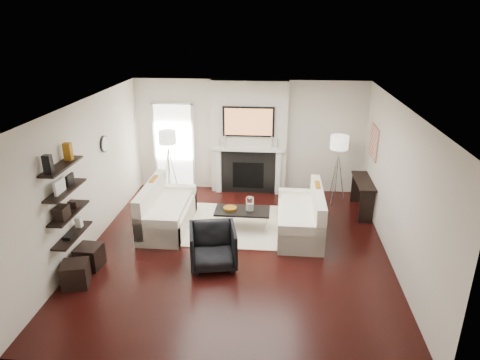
# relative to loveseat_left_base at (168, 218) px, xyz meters

# --- Properties ---
(room_envelope) EXTENTS (6.00, 6.00, 6.00)m
(room_envelope) POSITION_rel_loveseat_left_base_xyz_m (1.49, -0.76, 1.14)
(room_envelope) COLOR black
(room_envelope) RESTS_ON ground
(chimney_breast) EXTENTS (1.80, 0.25, 2.70)m
(chimney_breast) POSITION_rel_loveseat_left_base_xyz_m (1.49, 2.12, 1.14)
(chimney_breast) COLOR silver
(chimney_breast) RESTS_ON floor
(fireplace_surround) EXTENTS (1.30, 0.02, 1.04)m
(fireplace_surround) POSITION_rel_loveseat_left_base_xyz_m (1.49, 1.98, 0.31)
(fireplace_surround) COLOR black
(fireplace_surround) RESTS_ON floor
(firebox) EXTENTS (0.75, 0.02, 0.65)m
(firebox) POSITION_rel_loveseat_left_base_xyz_m (1.49, 1.98, 0.24)
(firebox) COLOR black
(firebox) RESTS_ON floor
(mantel_pilaster_l) EXTENTS (0.12, 0.08, 1.10)m
(mantel_pilaster_l) POSITION_rel_loveseat_left_base_xyz_m (0.77, 1.95, 0.34)
(mantel_pilaster_l) COLOR white
(mantel_pilaster_l) RESTS_ON floor
(mantel_pilaster_r) EXTENTS (0.12, 0.08, 1.10)m
(mantel_pilaster_r) POSITION_rel_loveseat_left_base_xyz_m (2.21, 1.95, 0.34)
(mantel_pilaster_r) COLOR white
(mantel_pilaster_r) RESTS_ON floor
(mantel_shelf) EXTENTS (1.70, 0.18, 0.07)m
(mantel_shelf) POSITION_rel_loveseat_left_base_xyz_m (1.49, 1.93, 0.91)
(mantel_shelf) COLOR white
(mantel_shelf) RESTS_ON chimney_breast
(tv_body) EXTENTS (1.20, 0.06, 0.70)m
(tv_body) POSITION_rel_loveseat_left_base_xyz_m (1.49, 1.96, 1.57)
(tv_body) COLOR black
(tv_body) RESTS_ON chimney_breast
(tv_screen) EXTENTS (1.10, 0.00, 0.62)m
(tv_screen) POSITION_rel_loveseat_left_base_xyz_m (1.49, 1.92, 1.57)
(tv_screen) COLOR #BF723F
(tv_screen) RESTS_ON tv_body
(candlestick_l_tall) EXTENTS (0.04, 0.04, 0.30)m
(candlestick_l_tall) POSITION_rel_loveseat_left_base_xyz_m (0.94, 1.94, 1.09)
(candlestick_l_tall) COLOR silver
(candlestick_l_tall) RESTS_ON mantel_shelf
(candlestick_l_short) EXTENTS (0.04, 0.04, 0.24)m
(candlestick_l_short) POSITION_rel_loveseat_left_base_xyz_m (0.81, 1.94, 1.06)
(candlestick_l_short) COLOR silver
(candlestick_l_short) RESTS_ON mantel_shelf
(candlestick_r_tall) EXTENTS (0.04, 0.04, 0.30)m
(candlestick_r_tall) POSITION_rel_loveseat_left_base_xyz_m (2.04, 1.94, 1.09)
(candlestick_r_tall) COLOR silver
(candlestick_r_tall) RESTS_ON mantel_shelf
(candlestick_r_short) EXTENTS (0.04, 0.04, 0.24)m
(candlestick_r_short) POSITION_rel_loveseat_left_base_xyz_m (2.17, 1.94, 1.06)
(candlestick_r_short) COLOR silver
(candlestick_r_short) RESTS_ON mantel_shelf
(hallway_panel) EXTENTS (0.90, 0.02, 2.10)m
(hallway_panel) POSITION_rel_loveseat_left_base_xyz_m (-0.36, 2.22, 0.84)
(hallway_panel) COLOR white
(hallway_panel) RESTS_ON floor
(door_trim_l) EXTENTS (0.06, 0.06, 2.16)m
(door_trim_l) POSITION_rel_loveseat_left_base_xyz_m (-0.84, 2.20, 0.84)
(door_trim_l) COLOR white
(door_trim_l) RESTS_ON floor
(door_trim_r) EXTENTS (0.06, 0.06, 2.16)m
(door_trim_r) POSITION_rel_loveseat_left_base_xyz_m (0.12, 2.20, 0.84)
(door_trim_r) COLOR white
(door_trim_r) RESTS_ON floor
(door_trim_top) EXTENTS (1.02, 0.06, 0.06)m
(door_trim_top) POSITION_rel_loveseat_left_base_xyz_m (-0.36, 2.20, 1.92)
(door_trim_top) COLOR white
(door_trim_top) RESTS_ON wall_back
(rug) EXTENTS (2.60, 2.00, 0.01)m
(rug) POSITION_rel_loveseat_left_base_xyz_m (1.62, 0.22, -0.20)
(rug) COLOR beige
(rug) RESTS_ON floor
(loveseat_left_base) EXTENTS (0.85, 1.80, 0.42)m
(loveseat_left_base) POSITION_rel_loveseat_left_base_xyz_m (0.00, 0.00, 0.00)
(loveseat_left_base) COLOR white
(loveseat_left_base) RESTS_ON floor
(loveseat_left_back) EXTENTS (0.18, 1.80, 0.80)m
(loveseat_left_back) POSITION_rel_loveseat_left_base_xyz_m (-0.33, 0.00, 0.32)
(loveseat_left_back) COLOR white
(loveseat_left_back) RESTS_ON floor
(loveseat_left_arm_n) EXTENTS (0.85, 0.18, 0.60)m
(loveseat_left_arm_n) POSITION_rel_loveseat_left_base_xyz_m (0.00, -0.81, 0.09)
(loveseat_left_arm_n) COLOR white
(loveseat_left_arm_n) RESTS_ON floor
(loveseat_left_arm_s) EXTENTS (0.85, 0.18, 0.60)m
(loveseat_left_arm_s) POSITION_rel_loveseat_left_base_xyz_m (0.00, 0.81, 0.09)
(loveseat_left_arm_s) COLOR white
(loveseat_left_arm_s) RESTS_ON floor
(loveseat_left_cushion) EXTENTS (0.63, 1.44, 0.10)m
(loveseat_left_cushion) POSITION_rel_loveseat_left_base_xyz_m (0.05, 0.00, 0.26)
(loveseat_left_cushion) COLOR white
(loveseat_left_cushion) RESTS_ON loveseat_left_base
(pillow_left_orange) EXTENTS (0.10, 0.42, 0.42)m
(pillow_left_orange) POSITION_rel_loveseat_left_base_xyz_m (-0.33, 0.30, 0.52)
(pillow_left_orange) COLOR #975F12
(pillow_left_orange) RESTS_ON loveseat_left_cushion
(pillow_left_charcoal) EXTENTS (0.10, 0.40, 0.40)m
(pillow_left_charcoal) POSITION_rel_loveseat_left_base_xyz_m (-0.33, -0.30, 0.51)
(pillow_left_charcoal) COLOR black
(pillow_left_charcoal) RESTS_ON loveseat_left_cushion
(loveseat_right_base) EXTENTS (0.85, 1.80, 0.42)m
(loveseat_right_base) POSITION_rel_loveseat_left_base_xyz_m (2.67, -0.02, 0.00)
(loveseat_right_base) COLOR white
(loveseat_right_base) RESTS_ON floor
(loveseat_right_back) EXTENTS (0.18, 1.80, 0.80)m
(loveseat_right_back) POSITION_rel_loveseat_left_base_xyz_m (3.00, -0.02, 0.32)
(loveseat_right_back) COLOR white
(loveseat_right_back) RESTS_ON floor
(loveseat_right_arm_n) EXTENTS (0.85, 0.18, 0.60)m
(loveseat_right_arm_n) POSITION_rel_loveseat_left_base_xyz_m (2.67, -0.83, 0.09)
(loveseat_right_arm_n) COLOR white
(loveseat_right_arm_n) RESTS_ON floor
(loveseat_right_arm_s) EXTENTS (0.85, 0.18, 0.60)m
(loveseat_right_arm_s) POSITION_rel_loveseat_left_base_xyz_m (2.67, 0.79, 0.09)
(loveseat_right_arm_s) COLOR white
(loveseat_right_arm_s) RESTS_ON floor
(loveseat_right_cushion) EXTENTS (0.63, 1.44, 0.10)m
(loveseat_right_cushion) POSITION_rel_loveseat_left_base_xyz_m (2.62, -0.02, 0.26)
(loveseat_right_cushion) COLOR white
(loveseat_right_cushion) RESTS_ON loveseat_right_base
(pillow_right_orange) EXTENTS (0.10, 0.42, 0.42)m
(pillow_right_orange) POSITION_rel_loveseat_left_base_xyz_m (3.00, 0.28, 0.52)
(pillow_right_orange) COLOR #975F12
(pillow_right_orange) RESTS_ON loveseat_right_cushion
(pillow_right_charcoal) EXTENTS (0.10, 0.40, 0.40)m
(pillow_right_charcoal) POSITION_rel_loveseat_left_base_xyz_m (3.00, -0.32, 0.51)
(pillow_right_charcoal) COLOR black
(pillow_right_charcoal) RESTS_ON loveseat_right_cushion
(coffee_table) EXTENTS (1.10, 0.55, 0.04)m
(coffee_table) POSITION_rel_loveseat_left_base_xyz_m (1.52, 0.06, 0.19)
(coffee_table) COLOR black
(coffee_table) RESTS_ON floor
(coffee_leg_nw) EXTENTS (0.02, 0.02, 0.38)m
(coffee_leg_nw) POSITION_rel_loveseat_left_base_xyz_m (1.02, -0.16, -0.02)
(coffee_leg_nw) COLOR silver
(coffee_leg_nw) RESTS_ON floor
(coffee_leg_ne) EXTENTS (0.02, 0.02, 0.38)m
(coffee_leg_ne) POSITION_rel_loveseat_left_base_xyz_m (2.02, -0.16, -0.02)
(coffee_leg_ne) COLOR silver
(coffee_leg_ne) RESTS_ON floor
(coffee_leg_sw) EXTENTS (0.02, 0.02, 0.38)m
(coffee_leg_sw) POSITION_rel_loveseat_left_base_xyz_m (1.02, 0.28, -0.02)
(coffee_leg_sw) COLOR silver
(coffee_leg_sw) RESTS_ON floor
(coffee_leg_se) EXTENTS (0.02, 0.02, 0.38)m
(coffee_leg_se) POSITION_rel_loveseat_left_base_xyz_m (2.02, 0.28, -0.02)
(coffee_leg_se) COLOR silver
(coffee_leg_se) RESTS_ON floor
(hurricane_glass) EXTENTS (0.16, 0.16, 0.28)m
(hurricane_glass) POSITION_rel_loveseat_left_base_xyz_m (1.67, 0.06, 0.35)
(hurricane_glass) COLOR white
(hurricane_glass) RESTS_ON coffee_table
(hurricane_candle) EXTENTS (0.11, 0.11, 0.16)m
(hurricane_candle) POSITION_rel_loveseat_left_base_xyz_m (1.67, 0.06, 0.29)
(hurricane_candle) COLOR white
(hurricane_candle) RESTS_ON coffee_table
(copper_bowl) EXTENTS (0.27, 0.27, 0.05)m
(copper_bowl) POSITION_rel_loveseat_left_base_xyz_m (1.27, 0.06, 0.24)
(copper_bowl) COLOR #A36B1B
(copper_bowl) RESTS_ON coffee_table
(armchair) EXTENTS (0.91, 0.87, 0.80)m
(armchair) POSITION_rel_loveseat_left_base_xyz_m (1.14, -1.34, 0.19)
(armchair) COLOR black
(armchair) RESTS_ON floor
(lamp_left_post) EXTENTS (0.02, 0.02, 1.20)m
(lamp_left_post) POSITION_rel_loveseat_left_base_xyz_m (-0.36, 1.63, 0.39)
(lamp_left_post) COLOR silver
(lamp_left_post) RESTS_ON floor
(lamp_left_shade) EXTENTS (0.40, 0.40, 0.30)m
(lamp_left_shade) POSITION_rel_loveseat_left_base_xyz_m (-0.36, 1.63, 1.24)
(lamp_left_shade) COLOR white
(lamp_left_shade) RESTS_ON lamp_left_post
(lamp_left_leg_a) EXTENTS (0.25, 0.02, 1.23)m
(lamp_left_leg_a) POSITION_rel_loveseat_left_base_xyz_m (-0.25, 1.63, 0.39)
(lamp_left_leg_a) COLOR silver
(lamp_left_leg_a) RESTS_ON floor
(lamp_left_leg_b) EXTENTS (0.14, 0.22, 1.23)m
(lamp_left_leg_b) POSITION_rel_loveseat_left_base_xyz_m (-0.41, 1.73, 0.39)
(lamp_left_leg_b) COLOR silver
(lamp_left_leg_b) RESTS_ON floor
(lamp_left_leg_c) EXTENTS (0.14, 0.22, 1.23)m
(lamp_left_leg_c) POSITION_rel_loveseat_left_base_xyz_m (-0.41, 1.54, 0.39)
(lamp_left_leg_c) COLOR silver
(lamp_left_leg_c) RESTS_ON floor
(lamp_right_post) EXTENTS (0.02, 0.02, 1.20)m
(lamp_right_post) POSITION_rel_loveseat_left_base_xyz_m (3.54, 1.57, 0.39)
(lamp_right_post) COLOR silver
(lamp_right_post) RESTS_ON floor
(lamp_right_shade) EXTENTS (0.40, 0.40, 0.30)m
(lamp_right_shade) POSITION_rel_loveseat_left_base_xyz_m (3.54, 1.57, 1.24)
(lamp_right_shade) COLOR white
(lamp_right_shade) RESTS_ON lamp_right_post
(lamp_right_leg_a) EXTENTS (0.25, 0.02, 1.23)m
(lamp_right_leg_a) POSITION_rel_loveseat_left_base_xyz_m (3.65, 1.57, 0.39)
(lamp_right_leg_a) COLOR silver
(lamp_right_leg_a) RESTS_ON floor
(lamp_right_leg_b) EXTENTS (0.14, 0.22, 1.23)m
(lamp_right_leg_b) POSITION_rel_loveseat_left_base_xyz_m (3.49, 1.66, 0.39)
(lamp_right_leg_b) COLOR silver
(lamp_right_leg_b) RESTS_ON floor
(lamp_right_leg_c) EXTENTS (0.14, 0.22, 1.23)m
(lamp_right_leg_c) POSITION_rel_loveseat_left_base_xyz_m (3.49, 1.47, 0.39)
(lamp_right_leg_c) COLOR silver
(lamp_right_leg_c) RESTS_ON floor
(console_top) EXTENTS (0.35, 1.20, 0.04)m
(console_top) POSITION_rel_loveseat_left_base_xyz_m (4.06, 1.11, 0.52)
(console_top) COLOR black
(console_top) RESTS_ON floor
(console_leg_n) EXTENTS (0.30, 0.04, 0.71)m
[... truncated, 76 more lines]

